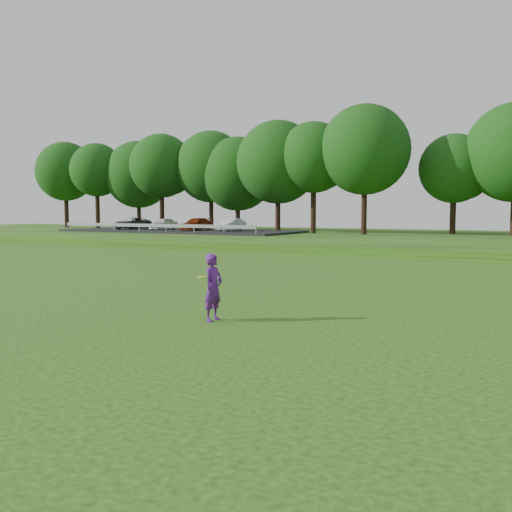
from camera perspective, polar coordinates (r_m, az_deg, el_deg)
The scene contains 6 objects.
ground at distance 16.47m, azimuth -9.04°, elevation -5.07°, with size 140.00×140.00×0.00m, color #17400C.
berm at distance 47.91m, azimuth 16.86°, elevation 1.48°, with size 130.00×30.00×0.60m, color #17400C.
walking_path at distance 34.39m, azimuth 11.93°, elevation -0.04°, with size 130.00×1.60×0.04m, color gray.
treeline at distance 52.04m, azimuth 18.01°, elevation 10.29°, with size 104.00×7.00×15.00m, color #133D0E, non-canonical shape.
parking_lot at distance 57.10m, azimuth -8.04°, elevation 2.82°, with size 24.00×9.00×1.38m.
woman at distance 14.20m, azimuth -4.30°, elevation -3.15°, with size 0.47×0.70×1.68m.
Camera 1 is at (10.02, -12.78, 2.75)m, focal length 40.00 mm.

